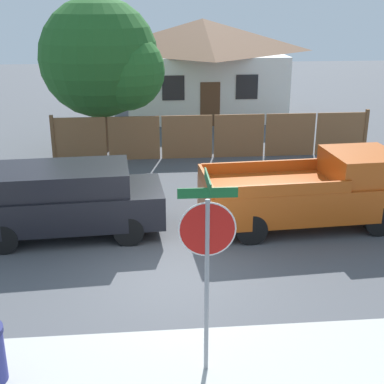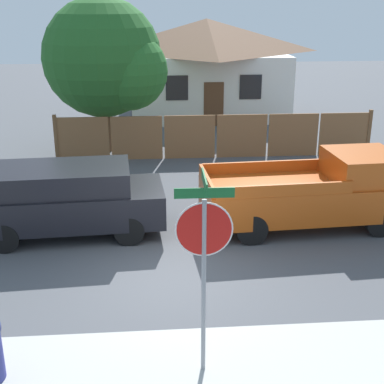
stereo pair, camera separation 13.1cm
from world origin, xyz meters
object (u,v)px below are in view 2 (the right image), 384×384
Objects in this scene: stop_sign at (204,244)px; oak_tree at (108,60)px; house at (206,65)px; orange_pickup at (316,192)px; red_suv at (67,198)px.

oak_tree is at bearing 100.59° from stop_sign.
oak_tree is (-4.38, -7.36, 1.03)m from house.
house is at bearing 91.21° from orange_pickup.
oak_tree is at bearing 81.98° from red_suv.
orange_pickup is (1.24, -14.92, -1.48)m from house.
orange_pickup is at bearing -85.26° from house.
red_suv is at bearing 176.62° from orange_pickup.
orange_pickup is at bearing -3.38° from red_suv.
orange_pickup is (5.61, -7.57, -2.50)m from oak_tree.
red_suv is (-0.60, -7.58, -2.47)m from oak_tree.
stop_sign reaches higher than red_suv.
oak_tree is 8.00m from red_suv.
oak_tree reaches higher than stop_sign.
house is 1.69× the size of red_suv.
red_suv is 1.47× the size of stop_sign.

